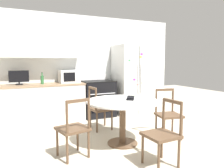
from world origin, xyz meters
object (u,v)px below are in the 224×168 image
counter_bottle (42,79)px  dining_chair_near (162,134)px  countertop_tv (19,77)px  refrigerator (131,79)px  dining_chair_left (73,129)px  candle_glass (119,99)px  wallet (130,98)px  oven_range (98,98)px  dining_chair_right (168,115)px  dining_chair_far (100,109)px  microwave (69,76)px

counter_bottle → dining_chair_near: size_ratio=0.30×
countertop_tv → refrigerator: bearing=-2.7°
counter_bottle → countertop_tv: bearing=174.2°
dining_chair_near → dining_chair_left: bearing=51.5°
dining_chair_left → candle_glass: bearing=-4.6°
dining_chair_left → wallet: dining_chair_left is taller
oven_range → dining_chair_left: bearing=-120.3°
dining_chair_near → dining_chair_right: (0.80, 0.83, 0.00)m
counter_bottle → dining_chair_far: 1.56m
dining_chair_near → refrigerator: bearing=-24.8°
dining_chair_left → dining_chair_right: size_ratio=1.00×
dining_chair_far → wallet: 1.03m
microwave → countertop_tv: 1.14m
dining_chair_right → candle_glass: 1.10m
refrigerator → candle_glass: refrigerator is taller
refrigerator → counter_bottle: 2.34m
candle_glass → dining_chair_right: bearing=-1.1°
candle_glass → wallet: (0.25, 0.03, -0.01)m
oven_range → dining_chair_right: bearing=-74.1°
refrigerator → dining_chair_near: refrigerator is taller
microwave → dining_chair_near: microwave is taller
countertop_tv → dining_chair_far: bearing=-37.2°
refrigerator → oven_range: size_ratio=1.71×
oven_range → dining_chair_far: size_ratio=1.20×
oven_range → microwave: size_ratio=2.27×
microwave → candle_glass: (0.27, -2.09, -0.25)m
oven_range → candle_glass: 2.11m
dining_chair_right → wallet: 0.86m
countertop_tv → dining_chair_left: bearing=-74.5°
dining_chair_near → wallet: bearing=-2.9°
dining_chair_near → candle_glass: (-0.23, 0.85, 0.36)m
refrigerator → countertop_tv: 2.84m
dining_chair_near → wallet: 0.96m
countertop_tv → wallet: bearing=-51.4°
oven_range → dining_chair_near: 2.90m
counter_bottle → dining_chair_far: size_ratio=0.30×
dining_chair_left → dining_chair_far: 1.38m
microwave → candle_glass: microwave is taller
microwave → counter_bottle: 0.65m
refrigerator → dining_chair_left: size_ratio=2.05×
counter_bottle → wallet: 2.34m
refrigerator → wallet: refrigerator is taller
countertop_tv → dining_chair_far: countertop_tv is taller
microwave → dining_chair_right: microwave is taller
oven_range → dining_chair_right: (0.59, -2.06, -0.03)m
microwave → wallet: bearing=-75.8°
countertop_tv → dining_chair_right: bearing=-41.0°
microwave → counter_bottle: (-0.65, -0.04, -0.05)m
dining_chair_far → dining_chair_right: same height
oven_range → countertop_tv: 1.95m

